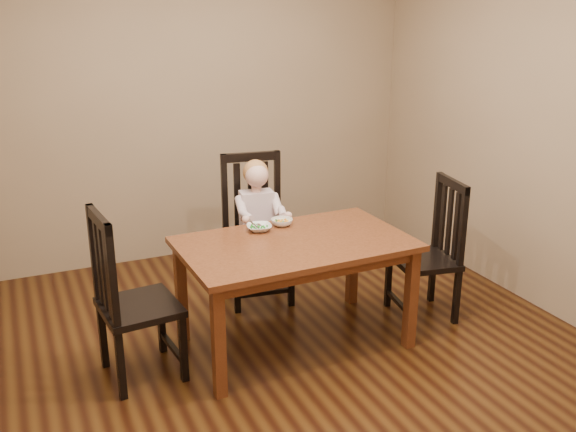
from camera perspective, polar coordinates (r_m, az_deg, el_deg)
name	(u,v)px	position (r m, az deg, el deg)	size (l,w,h in m)	color
room	(286,150)	(3.74, -0.16, 5.90)	(4.01, 4.01, 2.71)	#45280E
dining_table	(295,253)	(4.10, 0.62, -3.34)	(1.47, 0.91, 0.72)	#462510
chair_child	(256,231)	(4.84, -2.87, -1.34)	(0.53, 0.52, 1.10)	black
chair_left	(130,300)	(3.90, -13.89, -7.25)	(0.48, 0.50, 1.06)	black
chair_right	(431,252)	(4.66, 12.57, -3.13)	(0.48, 0.50, 1.01)	black
toddler	(257,216)	(4.74, -2.74, 0.03)	(0.32, 0.40, 0.55)	silver
bowl_peas	(259,228)	(4.25, -2.58, -1.05)	(0.16, 0.16, 0.04)	white
bowl_veg	(282,222)	(4.35, -0.55, -0.55)	(0.15, 0.15, 0.05)	white
fork	(255,226)	(4.21, -2.98, -0.90)	(0.04, 0.11, 0.04)	silver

